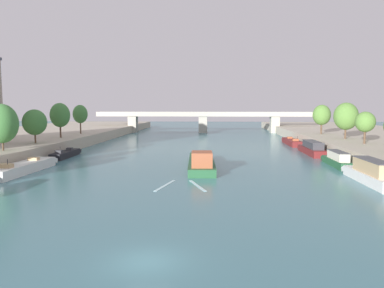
% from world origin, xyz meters
% --- Properties ---
extents(ground_plane, '(400.00, 400.00, 0.00)m').
position_xyz_m(ground_plane, '(0.00, 0.00, 0.00)').
color(ground_plane, '#42757F').
extents(barge_midriver, '(4.41, 18.58, 2.95)m').
position_xyz_m(barge_midriver, '(1.96, 32.81, 0.87)').
color(barge_midriver, '#235633').
rests_on(barge_midriver, ground).
extents(wake_behind_barge, '(5.59, 6.03, 0.03)m').
position_xyz_m(wake_behind_barge, '(0.15, 20.53, 0.01)').
color(wake_behind_barge, silver).
rests_on(wake_behind_barge, ground).
extents(moored_boat_left_end, '(3.37, 14.20, 2.37)m').
position_xyz_m(moored_boat_left_end, '(-21.64, 27.63, 0.66)').
color(moored_boat_left_end, silver).
rests_on(moored_boat_left_end, ground).
extents(moored_boat_left_upstream, '(1.99, 10.21, 2.18)m').
position_xyz_m(moored_boat_left_upstream, '(-21.96, 42.67, 0.58)').
color(moored_boat_left_upstream, black).
rests_on(moored_boat_left_upstream, ground).
extents(moored_boat_right_near, '(2.40, 12.17, 2.78)m').
position_xyz_m(moored_boat_right_near, '(21.75, 23.21, 1.16)').
color(moored_boat_right_near, silver).
rests_on(moored_boat_right_near, ground).
extents(moored_boat_right_lone, '(1.93, 10.40, 2.24)m').
position_xyz_m(moored_boat_right_lone, '(21.97, 35.76, 0.93)').
color(moored_boat_right_lone, '#235633').
rests_on(moored_boat_right_lone, ground).
extents(moored_boat_right_upstream, '(2.55, 13.50, 2.45)m').
position_xyz_m(moored_boat_right_upstream, '(21.86, 49.61, 1.03)').
color(moored_boat_right_upstream, maroon).
rests_on(moored_boat_right_upstream, ground).
extents(moored_boat_right_far, '(2.46, 13.90, 2.31)m').
position_xyz_m(moored_boat_right_far, '(21.74, 66.99, 0.63)').
color(moored_boat_right_far, maroon).
rests_on(moored_boat_right_far, ground).
extents(tree_left_midway, '(4.61, 4.61, 6.83)m').
position_xyz_m(tree_left_midway, '(-27.08, 32.31, 6.31)').
color(tree_left_midway, brown).
rests_on(tree_left_midway, quay_left).
extents(tree_left_third, '(4.16, 4.16, 5.94)m').
position_xyz_m(tree_left_third, '(-27.73, 43.59, 6.02)').
color(tree_left_third, brown).
rests_on(tree_left_third, quay_left).
extents(tree_left_distant, '(4.07, 4.07, 7.18)m').
position_xyz_m(tree_left_distant, '(-28.14, 55.46, 7.00)').
color(tree_left_distant, brown).
rests_on(tree_left_distant, quay_left).
extents(tree_left_nearest, '(3.44, 3.44, 6.82)m').
position_xyz_m(tree_left_nearest, '(-27.81, 66.27, 6.99)').
color(tree_left_nearest, brown).
rests_on(tree_left_nearest, quay_left).
extents(tree_right_nearest, '(3.37, 3.37, 5.57)m').
position_xyz_m(tree_right_nearest, '(29.78, 45.83, 6.12)').
color(tree_right_nearest, brown).
rests_on(tree_right_nearest, quay_right).
extents(tree_right_third, '(4.77, 4.77, 7.22)m').
position_xyz_m(tree_right_third, '(30.01, 56.03, 6.84)').
color(tree_right_third, brown).
rests_on(tree_right_third, quay_right).
extents(tree_right_second, '(4.09, 4.09, 6.85)m').
position_xyz_m(tree_right_second, '(28.90, 69.03, 6.80)').
color(tree_right_second, brown).
rests_on(tree_right_second, quay_right).
extents(bridge_far, '(71.72, 4.40, 6.99)m').
position_xyz_m(bridge_far, '(0.00, 105.35, 4.58)').
color(bridge_far, '#ADA899').
rests_on(bridge_far, ground).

